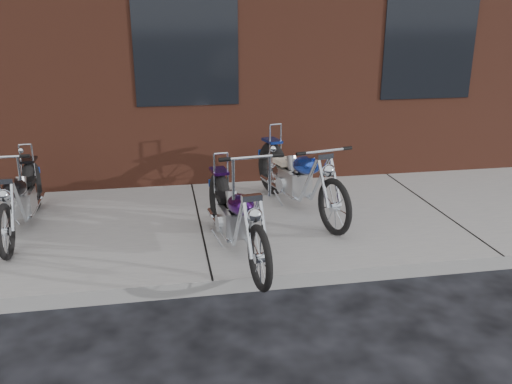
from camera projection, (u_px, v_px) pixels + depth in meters
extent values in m
plane|color=black|center=(213.00, 295.00, 5.09)|extent=(120.00, 120.00, 0.00)
cube|color=gray|center=(200.00, 228.00, 6.47)|extent=(22.00, 3.00, 0.15)
torus|color=black|center=(223.00, 206.00, 6.01)|extent=(0.21, 0.69, 0.68)
torus|color=black|center=(265.00, 265.00, 4.69)|extent=(0.14, 0.61, 0.61)
cube|color=gray|center=(238.00, 226.00, 5.47)|extent=(0.31, 0.41, 0.28)
ellipsoid|color=#390F5A|center=(245.00, 209.00, 5.14)|extent=(0.31, 0.54, 0.29)
cube|color=black|center=(231.00, 201.00, 5.63)|extent=(0.26, 0.29, 0.06)
cylinder|color=silver|center=(260.00, 233.00, 4.71)|extent=(0.07, 0.28, 0.51)
cylinder|color=silver|center=(256.00, 161.00, 4.62)|extent=(0.52, 0.09, 0.03)
cylinder|color=silver|center=(224.00, 177.00, 5.83)|extent=(0.02, 0.02, 0.45)
cylinder|color=silver|center=(243.00, 228.00, 5.73)|extent=(0.15, 0.84, 0.05)
torus|color=black|center=(277.00, 171.00, 7.22)|extent=(0.31, 0.73, 0.72)
torus|color=black|center=(342.00, 211.00, 5.88)|extent=(0.23, 0.65, 0.65)
cube|color=gray|center=(300.00, 185.00, 6.67)|extent=(0.37, 0.46, 0.30)
ellipsoid|color=blue|center=(313.00, 168.00, 6.34)|extent=(0.39, 0.60, 0.31)
cube|color=beige|center=(291.00, 164.00, 6.83)|extent=(0.30, 0.33, 0.06)
cylinder|color=silver|center=(337.00, 185.00, 5.90)|extent=(0.11, 0.29, 0.54)
cylinder|color=silver|center=(332.00, 154.00, 5.91)|extent=(0.54, 0.16, 0.03)
cylinder|color=silver|center=(280.00, 145.00, 7.03)|extent=(0.03, 0.03, 0.48)
cylinder|color=silver|center=(300.00, 189.00, 6.95)|extent=(0.27, 0.88, 0.05)
torus|color=black|center=(30.00, 190.00, 6.59)|extent=(0.13, 0.64, 0.64)
torus|color=black|center=(2.00, 237.00, 5.30)|extent=(0.07, 0.58, 0.58)
cube|color=gray|center=(20.00, 206.00, 6.06)|extent=(0.25, 0.36, 0.27)
ellipsoid|color=black|center=(12.00, 191.00, 5.75)|extent=(0.24, 0.49, 0.27)
cube|color=black|center=(22.00, 185.00, 6.22)|extent=(0.22, 0.25, 0.05)
cylinder|color=silver|center=(1.00, 211.00, 5.33)|extent=(0.04, 0.26, 0.48)
cylinder|color=silver|center=(25.00, 165.00, 6.42)|extent=(0.02, 0.02, 0.43)
cylinder|color=silver|center=(35.00, 209.00, 6.30)|extent=(0.05, 0.80, 0.04)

